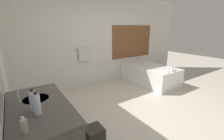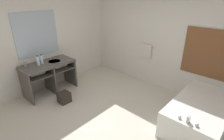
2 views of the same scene
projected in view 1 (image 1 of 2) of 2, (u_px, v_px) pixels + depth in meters
name	position (u px, v px, depth m)	size (l,w,h in m)	color
ground_plane	(143.00, 116.00, 3.05)	(16.00, 16.00, 0.00)	beige
wall_back_with_blinds	(93.00, 41.00, 4.49)	(7.40, 0.13, 2.70)	silver
vanity_counter	(41.00, 121.00, 1.86)	(0.66, 1.31, 0.84)	#4C4742
sink_faucet	(19.00, 96.00, 1.82)	(0.09, 0.04, 0.18)	silver
bathtub	(149.00, 73.00, 4.85)	(0.97, 1.77, 0.68)	white
water_bottle_1	(37.00, 104.00, 1.56)	(0.07, 0.07, 0.25)	silver
water_bottle_2	(33.00, 101.00, 1.63)	(0.07, 0.07, 0.25)	silver
soap_dispenser	(24.00, 126.00, 1.28)	(0.06, 0.06, 0.16)	gray
waste_bin	(94.00, 135.00, 2.31)	(0.27, 0.27, 0.26)	#2D2823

